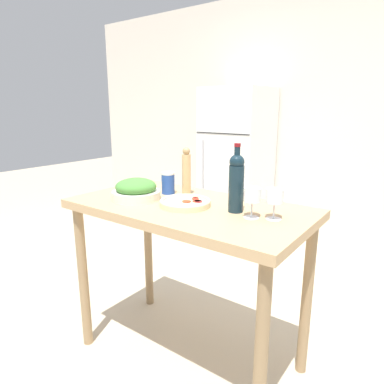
% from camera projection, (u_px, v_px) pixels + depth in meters
% --- Properties ---
extents(ground_plane, '(14.00, 14.00, 0.00)m').
position_uv_depth(ground_plane, '(189.00, 355.00, 2.02)').
color(ground_plane, '#BCAD93').
extents(wall_back, '(6.40, 0.06, 2.60)m').
position_uv_depth(wall_back, '(322.00, 120.00, 3.48)').
color(wall_back, silver).
rests_on(wall_back, ground_plane).
extents(refrigerator, '(0.63, 0.67, 1.63)m').
position_uv_depth(refrigerator, '(237.00, 165.00, 3.74)').
color(refrigerator, white).
rests_on(refrigerator, ground_plane).
extents(prep_counter, '(1.27, 0.68, 0.93)m').
position_uv_depth(prep_counter, '(188.00, 226.00, 1.83)').
color(prep_counter, tan).
rests_on(prep_counter, ground_plane).
extents(wine_bottle, '(0.07, 0.07, 0.33)m').
position_uv_depth(wine_bottle, '(236.00, 181.00, 1.64)').
color(wine_bottle, '#142833').
rests_on(wine_bottle, prep_counter).
extents(wine_glass_near, '(0.08, 0.08, 0.14)m').
position_uv_depth(wine_glass_near, '(252.00, 197.00, 1.55)').
color(wine_glass_near, silver).
rests_on(wine_glass_near, prep_counter).
extents(wine_glass_far, '(0.08, 0.08, 0.14)m').
position_uv_depth(wine_glass_far, '(275.00, 197.00, 1.53)').
color(wine_glass_far, silver).
rests_on(wine_glass_far, prep_counter).
extents(pepper_mill, '(0.05, 0.05, 0.28)m').
position_uv_depth(pepper_mill, '(186.00, 172.00, 1.96)').
color(pepper_mill, tan).
rests_on(pepper_mill, prep_counter).
extents(salad_bowl, '(0.27, 0.27, 0.12)m').
position_uv_depth(salad_bowl, '(136.00, 190.00, 1.89)').
color(salad_bowl, silver).
rests_on(salad_bowl, prep_counter).
extents(homemade_pizza, '(0.27, 0.27, 0.03)m').
position_uv_depth(homemade_pizza, '(185.00, 203.00, 1.77)').
color(homemade_pizza, beige).
rests_on(homemade_pizza, prep_counter).
extents(salt_canister, '(0.08, 0.08, 0.13)m').
position_uv_depth(salt_canister, '(168.00, 183.00, 2.01)').
color(salt_canister, '#284CA3').
rests_on(salt_canister, prep_counter).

